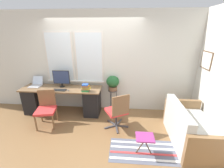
% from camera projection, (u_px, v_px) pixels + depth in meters
% --- Properties ---
extents(ground_plane, '(14.00, 14.00, 0.00)m').
position_uv_depth(ground_plane, '(92.00, 119.00, 3.93)').
color(ground_plane, brown).
extents(wall_back_with_window, '(9.00, 0.12, 2.70)m').
position_uv_depth(wall_back_with_window, '(94.00, 63.00, 4.10)').
color(wall_back_with_window, silver).
rests_on(wall_back_with_window, ground_plane).
extents(wall_right_with_picture, '(0.08, 9.00, 2.70)m').
position_uv_depth(wall_right_with_picture, '(213.00, 72.00, 3.26)').
color(wall_right_with_picture, silver).
rests_on(wall_right_with_picture, ground_plane).
extents(desk, '(2.14, 0.60, 0.74)m').
position_uv_depth(desk, '(63.00, 99.00, 4.14)').
color(desk, brown).
rests_on(desk, ground_plane).
extents(laptop, '(0.30, 0.35, 0.25)m').
position_uv_depth(laptop, '(36.00, 84.00, 4.16)').
color(laptop, '#B7B7BC').
rests_on(laptop, desk).
extents(monitor, '(0.45, 0.14, 0.46)m').
position_uv_depth(monitor, '(61.00, 78.00, 4.04)').
color(monitor, black).
rests_on(monitor, desk).
extents(keyboard, '(0.35, 0.14, 0.02)m').
position_uv_depth(keyboard, '(59.00, 90.00, 3.87)').
color(keyboard, black).
rests_on(keyboard, desk).
extents(mouse, '(0.04, 0.06, 0.03)m').
position_uv_depth(mouse, '(68.00, 90.00, 3.83)').
color(mouse, slate).
rests_on(mouse, desk).
extents(book_stack, '(0.24, 0.15, 0.19)m').
position_uv_depth(book_stack, '(86.00, 88.00, 3.79)').
color(book_stack, green).
rests_on(book_stack, desk).
extents(desk_chair_wooden, '(0.51, 0.52, 0.85)m').
position_uv_depth(desk_chair_wooden, '(46.00, 108.00, 3.59)').
color(desk_chair_wooden, brown).
rests_on(desk_chair_wooden, ground_plane).
extents(office_chair_swivel, '(0.60, 0.61, 0.90)m').
position_uv_depth(office_chair_swivel, '(118.00, 111.00, 3.44)').
color(office_chair_swivel, '#47474C').
rests_on(office_chair_swivel, ground_plane).
extents(couch_loveseat, '(0.82, 1.42, 0.80)m').
position_uv_depth(couch_loveseat, '(190.00, 129.00, 3.08)').
color(couch_loveseat, beige).
rests_on(couch_loveseat, ground_plane).
extents(plant_stand, '(0.25, 0.25, 0.62)m').
position_uv_depth(plant_stand, '(113.00, 93.00, 4.22)').
color(plant_stand, '#333338').
rests_on(plant_stand, ground_plane).
extents(potted_plant, '(0.35, 0.35, 0.42)m').
position_uv_depth(potted_plant, '(113.00, 82.00, 4.11)').
color(potted_plant, brown).
rests_on(potted_plant, plant_stand).
extents(floor_rug_striped, '(1.38, 0.64, 0.01)m').
position_uv_depth(floor_rug_striped, '(145.00, 151.00, 2.89)').
color(floor_rug_striped, '#565B6B').
rests_on(floor_rug_striped, ground_plane).
extents(folding_stool, '(0.33, 0.28, 0.39)m').
position_uv_depth(folding_stool, '(145.00, 139.00, 2.72)').
color(folding_stool, '#93337A').
rests_on(folding_stool, ground_plane).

